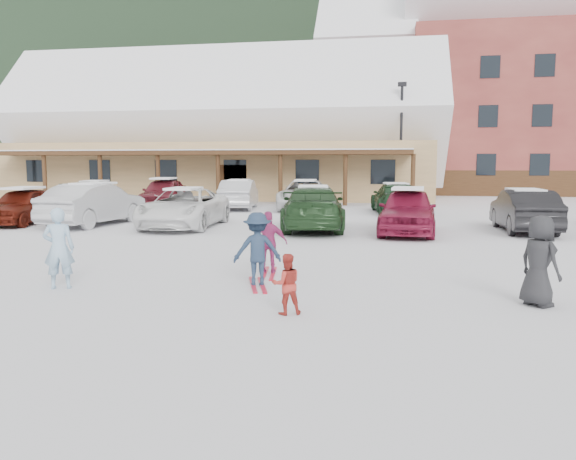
% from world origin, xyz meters
% --- Properties ---
extents(ground, '(160.00, 160.00, 0.00)m').
position_xyz_m(ground, '(0.00, 0.00, 0.00)').
color(ground, white).
rests_on(ground, ground).
extents(forested_hillside, '(300.00, 70.00, 38.00)m').
position_xyz_m(forested_hillside, '(0.00, 85.00, 19.00)').
color(forested_hillside, black).
rests_on(forested_hillside, ground).
extents(day_lodge, '(29.12, 12.50, 10.38)m').
position_xyz_m(day_lodge, '(-9.00, 27.96, 3.94)').
color(day_lodge, tan).
rests_on(day_lodge, ground).
extents(alpine_hotel, '(31.48, 14.01, 21.48)m').
position_xyz_m(alpine_hotel, '(14.27, 38.00, 8.63)').
color(alpine_hotel, maroon).
rests_on(alpine_hotel, ground).
extents(lamp_post, '(0.50, 0.25, 6.92)m').
position_xyz_m(lamp_post, '(2.99, 23.55, 3.87)').
color(lamp_post, black).
rests_on(lamp_post, ground).
extents(conifer_0, '(4.40, 4.40, 10.20)m').
position_xyz_m(conifer_0, '(-26.00, 30.00, 5.69)').
color(conifer_0, black).
rests_on(conifer_0, ground).
extents(conifer_2, '(5.28, 5.28, 12.24)m').
position_xyz_m(conifer_2, '(-30.00, 42.00, 6.83)').
color(conifer_2, black).
rests_on(conifer_2, ground).
extents(conifer_3, '(3.96, 3.96, 9.18)m').
position_xyz_m(conifer_3, '(6.00, 44.00, 5.12)').
color(conifer_3, black).
rests_on(conifer_3, ground).
extents(adult_skier, '(0.65, 0.55, 1.52)m').
position_xyz_m(adult_skier, '(-3.74, -0.55, 0.76)').
color(adult_skier, '#98BDD9').
rests_on(adult_skier, ground).
extents(toddler_red, '(0.56, 0.50, 0.95)m').
position_xyz_m(toddler_red, '(0.73, -1.58, 0.47)').
color(toddler_red, '#B33027').
rests_on(toddler_red, ground).
extents(child_navy, '(1.02, 0.76, 1.40)m').
position_xyz_m(child_navy, '(-0.17, 0.32, 0.70)').
color(child_navy, '#1E2E45').
rests_on(child_navy, ground).
extents(skis_child_navy, '(0.60, 1.40, 0.03)m').
position_xyz_m(skis_child_navy, '(-0.17, 0.32, 0.01)').
color(skis_child_navy, red).
rests_on(skis_child_navy, ground).
extents(child_magenta, '(0.81, 0.42, 1.33)m').
position_xyz_m(child_magenta, '(-0.19, 1.46, 0.66)').
color(child_magenta, '#A32E69').
rests_on(child_magenta, ground).
extents(skis_child_magenta, '(0.38, 1.41, 0.03)m').
position_xyz_m(skis_child_magenta, '(-0.19, 1.46, 0.01)').
color(skis_child_magenta, red).
rests_on(skis_child_magenta, ground).
extents(bystander_dark, '(0.80, 0.87, 1.49)m').
position_xyz_m(bystander_dark, '(4.69, -0.37, 0.75)').
color(bystander_dark, '#232326').
rests_on(bystander_dark, ground).
extents(parked_car_0, '(1.98, 4.20, 1.39)m').
position_xyz_m(parked_car_0, '(-11.42, 9.35, 0.69)').
color(parked_car_0, '#59160C').
rests_on(parked_car_0, ground).
extents(parked_car_1, '(2.17, 4.92, 1.57)m').
position_xyz_m(parked_car_1, '(-8.57, 9.48, 0.78)').
color(parked_car_1, '#B9BABE').
rests_on(parked_car_1, ground).
extents(parked_car_2, '(2.56, 5.19, 1.42)m').
position_xyz_m(parked_car_2, '(-4.98, 9.36, 0.71)').
color(parked_car_2, white).
rests_on(parked_car_2, ground).
extents(parked_car_3, '(2.75, 5.44, 1.52)m').
position_xyz_m(parked_car_3, '(-0.30, 9.47, 0.76)').
color(parked_car_3, '#213F20').
rests_on(parked_car_3, ground).
extents(parked_car_4, '(2.09, 4.54, 1.51)m').
position_xyz_m(parked_car_4, '(2.92, 8.89, 0.75)').
color(parked_car_4, maroon).
rests_on(parked_car_4, ground).
extents(parked_car_5, '(1.54, 4.35, 1.43)m').
position_xyz_m(parked_car_5, '(6.84, 10.12, 0.72)').
color(parked_car_5, black).
rests_on(parked_car_5, ground).
extents(parked_car_7, '(2.62, 5.04, 1.40)m').
position_xyz_m(parked_car_7, '(-12.66, 16.97, 0.70)').
color(parked_car_7, gray).
rests_on(parked_car_7, ground).
extents(parked_car_8, '(2.42, 4.79, 1.56)m').
position_xyz_m(parked_car_8, '(-8.81, 16.79, 0.78)').
color(parked_car_8, maroon).
rests_on(parked_car_8, ground).
extents(parked_car_9, '(2.14, 4.63, 1.47)m').
position_xyz_m(parked_car_9, '(-5.11, 17.53, 0.73)').
color(parked_car_9, silver).
rests_on(parked_car_9, ground).
extents(parked_car_10, '(2.76, 5.46, 1.48)m').
position_xyz_m(parked_car_10, '(-1.74, 17.61, 0.74)').
color(parked_car_10, white).
rests_on(parked_car_10, ground).
extents(parked_car_11, '(2.51, 4.97, 1.39)m').
position_xyz_m(parked_car_11, '(2.64, 16.49, 0.69)').
color(parked_car_11, '#1D3E23').
rests_on(parked_car_11, ground).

